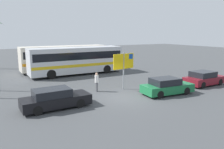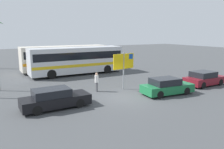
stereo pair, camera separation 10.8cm
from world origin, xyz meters
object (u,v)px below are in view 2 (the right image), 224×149
(ferry_sign, at_px, (124,63))
(pedestrian_near_sign, at_px, (97,81))
(car_maroon, at_px, (204,79))
(car_black, at_px, (55,99))
(car_green, at_px, (167,86))
(bus_front_coach, at_px, (77,59))
(bus_rear_coach, at_px, (65,57))

(ferry_sign, bearing_deg, pedestrian_near_sign, 162.14)
(ferry_sign, height_order, car_maroon, ferry_sign)
(car_black, bearing_deg, car_maroon, -3.02)
(car_green, bearing_deg, car_maroon, 11.80)
(ferry_sign, distance_m, car_maroon, 7.91)
(bus_front_coach, distance_m, pedestrian_near_sign, 8.42)
(car_black, distance_m, pedestrian_near_sign, 4.84)
(bus_rear_coach, bearing_deg, bus_front_coach, -83.45)
(bus_rear_coach, distance_m, ferry_sign, 12.03)
(ferry_sign, xyz_separation_m, car_black, (-6.60, -1.95, -1.69))
(bus_rear_coach, xyz_separation_m, car_green, (3.40, -15.01, -1.15))
(bus_rear_coach, height_order, car_black, bus_rear_coach)
(ferry_sign, xyz_separation_m, car_green, (2.08, -3.07, -1.69))
(car_maroon, bearing_deg, car_black, 177.08)
(bus_front_coach, height_order, pedestrian_near_sign, bus_front_coach)
(bus_front_coach, xyz_separation_m, pedestrian_near_sign, (-1.46, -8.25, -0.84))
(car_green, bearing_deg, car_black, 178.03)
(bus_front_coach, distance_m, car_black, 12.11)
(car_green, distance_m, car_black, 8.76)
(bus_rear_coach, distance_m, pedestrian_near_sign, 11.58)
(bus_rear_coach, distance_m, car_black, 14.91)
(car_green, xyz_separation_m, car_black, (-8.68, 1.12, 0.00))
(pedestrian_near_sign, bearing_deg, bus_front_coach, -88.19)
(car_green, distance_m, car_maroon, 5.27)
(car_maroon, bearing_deg, ferry_sign, 160.52)
(ferry_sign, bearing_deg, car_green, -63.33)
(bus_rear_coach, distance_m, car_green, 15.44)
(bus_rear_coach, height_order, pedestrian_near_sign, bus_rear_coach)
(bus_rear_coach, relative_size, car_maroon, 2.71)
(car_green, relative_size, car_black, 0.96)
(ferry_sign, xyz_separation_m, car_maroon, (7.32, -2.48, -1.69))
(car_green, bearing_deg, bus_front_coach, 109.83)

